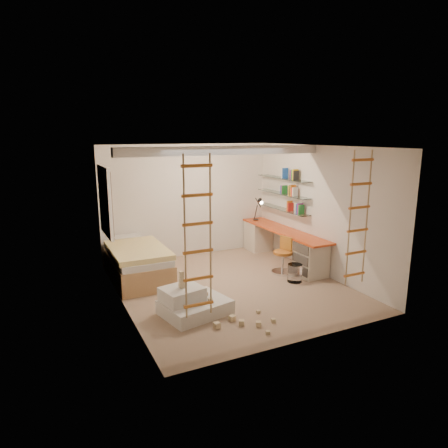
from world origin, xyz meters
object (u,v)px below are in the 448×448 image
bed (137,262)px  play_platform (191,303)px  desk (282,244)px  swivel_chair (283,260)px

bed → play_platform: size_ratio=1.74×
desk → bed: 3.22m
bed → play_platform: 2.05m
desk → swivel_chair: size_ratio=3.70×
desk → swivel_chair: swivel_chair is taller
swivel_chair → bed: bearing=160.2°
desk → bed: bearing=173.5°
play_platform → bed: bearing=101.0°
bed → swivel_chair: size_ratio=2.64×
bed → swivel_chair: 2.97m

